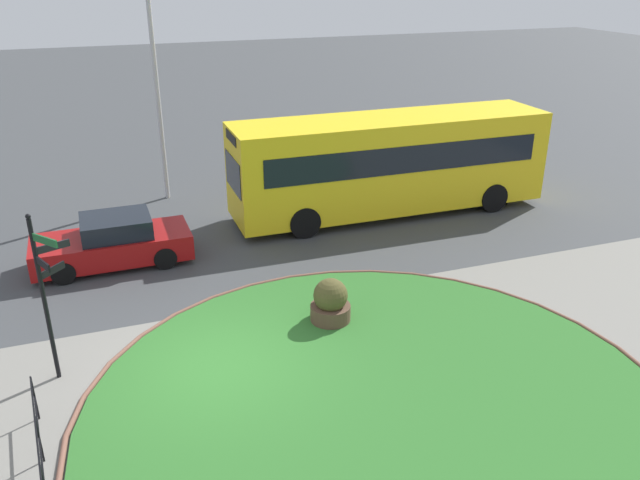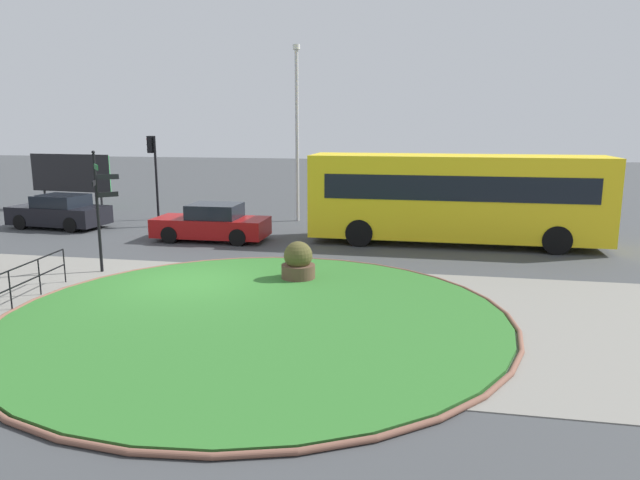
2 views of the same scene
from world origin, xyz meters
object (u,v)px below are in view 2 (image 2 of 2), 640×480
signpost_directional (99,202)px  lamppost_tall (297,128)px  traffic_light_near (153,159)px  bus_yellow (455,197)px  billboard_left (71,174)px  planter_near_signpost (298,263)px  car_far_lane (212,224)px  car_near_lane (60,212)px

signpost_directional → lamppost_tall: 11.27m
traffic_light_near → lamppost_tall: size_ratio=0.49×
bus_yellow → billboard_left: size_ratio=2.24×
signpost_directional → bus_yellow: size_ratio=0.34×
planter_near_signpost → bus_yellow: bearing=54.2°
bus_yellow → planter_near_signpost: size_ratio=9.24×
traffic_light_near → planter_near_signpost: size_ratio=3.35×
signpost_directional → billboard_left: (-8.82, 11.78, -0.25)m
bus_yellow → lamppost_tall: bearing=-30.0°
signpost_directional → billboard_left: signpost_directional is taller
traffic_light_near → billboard_left: size_ratio=0.81×
bus_yellow → car_far_lane: size_ratio=2.46×
lamppost_tall → planter_near_signpost: size_ratio=6.77×
car_near_lane → car_far_lane: size_ratio=0.97×
bus_yellow → car_near_lane: 16.63m
bus_yellow → billboard_left: bearing=-15.1°
car_far_lane → planter_near_signpost: size_ratio=3.76×
car_far_lane → billboard_left: billboard_left is taller
billboard_left → car_far_lane: bearing=-26.8°
car_far_lane → planter_near_signpost: (4.60, -5.19, -0.13)m
traffic_light_near → signpost_directional: bearing=119.7°
traffic_light_near → bus_yellow: bearing=178.6°
car_near_lane → car_far_lane: (7.48, -1.39, -0.02)m
bus_yellow → car_near_lane: bearing=-0.6°
lamppost_tall → billboard_left: lamppost_tall is taller
lamppost_tall → planter_near_signpost: lamppost_tall is taller
signpost_directional → traffic_light_near: traffic_light_near is taller
signpost_directional → billboard_left: 14.71m
billboard_left → planter_near_signpost: size_ratio=4.12×
car_near_lane → billboard_left: billboard_left is taller
lamppost_tall → planter_near_signpost: (2.43, -10.36, -3.69)m
lamppost_tall → billboard_left: bearing=174.0°
bus_yellow → traffic_light_near: 14.02m
lamppost_tall → billboard_left: (-12.40, 1.30, -2.33)m
bus_yellow → billboard_left: bus_yellow is taller
lamppost_tall → traffic_light_near: bearing=-172.6°
lamppost_tall → planter_near_signpost: 11.26m
car_near_lane → lamppost_tall: 10.95m
car_near_lane → traffic_light_near: traffic_light_near is taller
signpost_directional → bus_yellow: bearing=31.2°
car_far_lane → planter_near_signpost: 6.93m
car_near_lane → lamppost_tall: bearing=-153.3°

